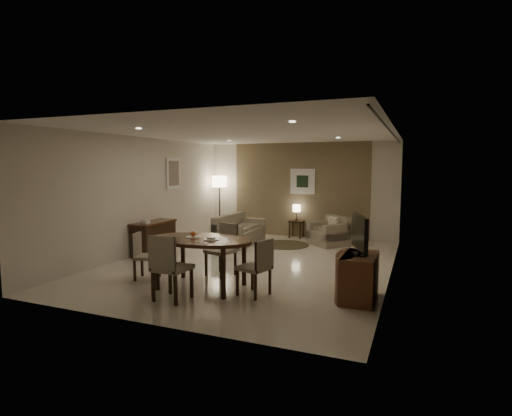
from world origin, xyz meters
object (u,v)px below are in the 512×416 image
at_px(console_desk, 154,238).
at_px(dining_table, 201,263).
at_px(armchair, 328,231).
at_px(chair_right, 254,267).
at_px(side_table, 296,229).
at_px(chair_left, 147,256).
at_px(tv_cabinet, 360,277).
at_px(sofa, 240,230).
at_px(chair_far, 221,250).
at_px(chair_near, 172,267).
at_px(floor_lamp, 220,205).

relative_size(console_desk, dining_table, 0.68).
distance_m(console_desk, armchair, 4.36).
xyz_separation_m(chair_right, side_table, (-0.83, 5.15, -0.20)).
height_order(chair_left, chair_right, chair_right).
xyz_separation_m(tv_cabinet, chair_right, (-1.58, -0.40, 0.10)).
bearing_deg(sofa, side_table, -36.33).
height_order(tv_cabinet, chair_right, chair_right).
height_order(console_desk, side_table, console_desk).
xyz_separation_m(tv_cabinet, sofa, (-3.51, 3.30, 0.03)).
relative_size(tv_cabinet, chair_far, 0.94).
distance_m(tv_cabinet, chair_near, 2.85).
height_order(sofa, side_table, sofa).
height_order(chair_near, armchair, chair_near).
relative_size(tv_cabinet, side_table, 1.80).
bearing_deg(chair_near, chair_left, -33.08).
bearing_deg(dining_table, sofa, 104.81).
distance_m(chair_near, chair_far, 1.50).
bearing_deg(side_table, chair_near, -92.28).
height_order(tv_cabinet, armchair, armchair).
bearing_deg(tv_cabinet, chair_right, -165.78).
bearing_deg(chair_far, dining_table, -71.70).
bearing_deg(console_desk, side_table, 52.59).
height_order(chair_left, side_table, chair_left).
bearing_deg(dining_table, console_desk, 141.49).
bearing_deg(dining_table, chair_near, -97.32).
bearing_deg(dining_table, armchair, 74.81).
height_order(console_desk, chair_near, chair_near).
distance_m(sofa, floor_lamp, 1.89).
xyz_separation_m(chair_near, chair_left, (-1.07, 0.79, -0.09)).
distance_m(tv_cabinet, chair_right, 1.63).
distance_m(console_desk, floor_lamp, 3.15).
bearing_deg(chair_near, armchair, -100.99).
distance_m(chair_far, chair_left, 1.33).
bearing_deg(armchair, floor_lamp, -149.36).
distance_m(dining_table, armchair, 4.57).
xyz_separation_m(side_table, floor_lamp, (-2.38, -0.14, 0.62)).
distance_m(sofa, side_table, 1.83).
xyz_separation_m(dining_table, side_table, (0.14, 5.12, -0.17)).
bearing_deg(dining_table, chair_right, -2.02).
bearing_deg(dining_table, tv_cabinet, 8.18).
distance_m(chair_right, floor_lamp, 5.97).
bearing_deg(chair_near, side_table, -89.14).
xyz_separation_m(chair_left, floor_lamp, (-1.07, 4.90, 0.45)).
xyz_separation_m(dining_table, sofa, (-0.97, 3.67, -0.04)).
distance_m(armchair, floor_lamp, 3.52).
height_order(chair_right, floor_lamp, floor_lamp).
height_order(dining_table, side_table, dining_table).
distance_m(chair_near, floor_lamp, 6.09).
distance_m(tv_cabinet, sofa, 4.82).
distance_m(dining_table, sofa, 3.79).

